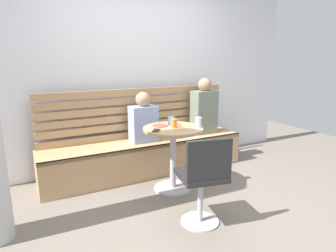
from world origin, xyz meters
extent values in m
plane|color=#70665B|center=(0.00, 0.00, 0.00)|extent=(8.00, 8.00, 0.00)
cube|color=silver|center=(0.00, 1.64, 1.45)|extent=(5.20, 0.10, 2.90)
cube|color=tan|center=(0.00, 1.20, 0.22)|extent=(2.70, 0.52, 0.44)
cube|color=#94734F|center=(0.00, 0.96, 0.42)|extent=(2.70, 0.04, 0.04)
cube|color=#A68157|center=(0.00, 1.44, 0.48)|extent=(2.65, 0.04, 0.09)
cube|color=tan|center=(0.00, 1.44, 0.61)|extent=(2.65, 0.04, 0.09)
cube|color=#A68157|center=(0.00, 1.44, 0.72)|extent=(2.65, 0.04, 0.09)
cube|color=tan|center=(0.00, 1.44, 0.84)|extent=(2.65, 0.04, 0.09)
cube|color=#A68157|center=(0.00, 1.44, 0.95)|extent=(2.65, 0.04, 0.09)
cube|color=tan|center=(0.00, 1.44, 1.06)|extent=(2.65, 0.04, 0.09)
cylinder|color=#ADADB2|center=(0.07, 0.60, 0.01)|extent=(0.44, 0.44, 0.02)
cylinder|color=#ADADB2|center=(0.07, 0.60, 0.37)|extent=(0.07, 0.07, 0.69)
cylinder|color=tan|center=(0.07, 0.60, 0.72)|extent=(0.68, 0.68, 0.03)
cylinder|color=#ADADB2|center=(-0.06, -0.15, 0.01)|extent=(0.36, 0.36, 0.02)
cylinder|color=#ADADB2|center=(-0.06, -0.15, 0.23)|extent=(0.05, 0.05, 0.45)
cube|color=#232326|center=(-0.06, -0.15, 0.47)|extent=(0.47, 0.47, 0.04)
cube|color=#232326|center=(-0.09, -0.31, 0.67)|extent=(0.40, 0.12, 0.36)
cube|color=slate|center=(0.91, 1.22, 0.74)|extent=(0.34, 0.22, 0.61)
sphere|color=#A37A5B|center=(0.91, 1.22, 1.13)|extent=(0.19, 0.19, 0.19)
cube|color=#8C9EC6|center=(-0.03, 1.21, 0.67)|extent=(0.34, 0.22, 0.46)
sphere|color=#A37A5B|center=(-0.03, 1.21, 0.99)|extent=(0.19, 0.19, 0.19)
cylinder|color=silver|center=(0.31, 0.46, 0.80)|extent=(0.07, 0.07, 0.12)
cylinder|color=orange|center=(0.08, 0.60, 0.79)|extent=(0.07, 0.07, 0.10)
cylinder|color=#3D5B9E|center=(0.11, 0.73, 0.79)|extent=(0.08, 0.08, 0.09)
cylinder|color=#DB4C42|center=(-0.03, 0.74, 0.75)|extent=(0.17, 0.17, 0.01)
cube|color=black|center=(-0.16, 0.56, 0.74)|extent=(0.14, 0.15, 0.01)
camera|label=1|loc=(-1.48, -2.20, 1.51)|focal=31.34mm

